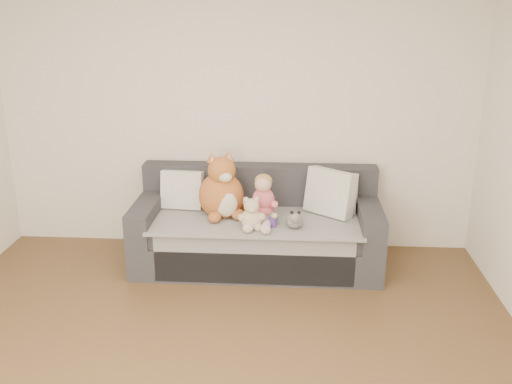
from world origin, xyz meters
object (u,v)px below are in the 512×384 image
plush_cat (222,192)px  sofa (257,231)px  sippy_cup (273,219)px  teddy_bear (252,216)px  toddler (262,203)px

plush_cat → sofa: bearing=-13.1°
sofa → sippy_cup: size_ratio=16.99×
sofa → plush_cat: (-0.31, -0.05, 0.39)m
plush_cat → teddy_bear: size_ratio=2.10×
teddy_bear → sippy_cup: size_ratio=2.28×
plush_cat → teddy_bear: (0.29, -0.30, -0.11)m
sofa → teddy_bear: sofa is taller
plush_cat → sippy_cup: (0.46, -0.23, -0.16)m
plush_cat → sippy_cup: 0.54m
toddler → teddy_bear: bearing=-109.4°
plush_cat → sippy_cup: plush_cat is taller
sofa → sippy_cup: bearing=-62.2°
sofa → plush_cat: size_ratio=3.54×
toddler → sippy_cup: bearing=-38.0°
sofa → sippy_cup: 0.40m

